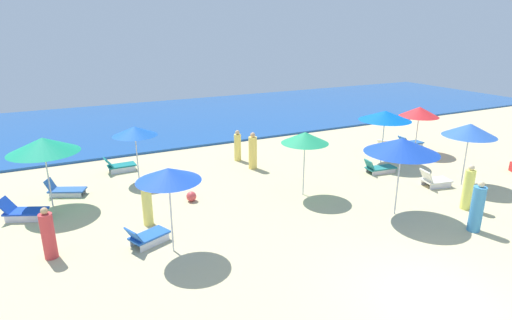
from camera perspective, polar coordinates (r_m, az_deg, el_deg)
ground_plane at (r=11.30m, az=23.26°, el=-17.42°), size 60.00×60.00×0.00m
ocean at (r=29.80m, az=-11.47°, el=5.55°), size 60.00×14.84×0.12m
umbrella_0 at (r=11.66m, az=-11.98°, el=-1.98°), size 1.82×1.82×2.57m
lounge_chair_0_0 at (r=13.03m, az=-14.82°, el=-10.13°), size 1.38×1.03×0.70m
umbrella_1 at (r=22.68m, az=21.58°, el=6.20°), size 1.97×1.97×2.40m
lounge_chair_1_0 at (r=23.88m, az=20.44°, el=2.22°), size 1.42×0.66×0.69m
lounge_chair_1_1 at (r=22.93m, az=17.52°, el=1.85°), size 1.51×1.21×0.70m
umbrella_2 at (r=18.61m, az=27.37°, el=3.70°), size 2.08×2.08×2.59m
lounge_chair_2_0 at (r=18.44m, az=23.34°, el=-2.57°), size 1.31×0.88×0.75m
umbrella_3 at (r=20.31m, az=17.35°, el=5.85°), size 2.42×2.42×2.53m
lounge_chair_3_0 at (r=19.34m, az=16.57°, el=-1.04°), size 1.48×0.74×0.65m
umbrella_4 at (r=16.19m, az=-27.27°, el=1.83°), size 2.41×2.41×2.60m
lounge_chair_4_0 at (r=16.24m, az=-29.49°, el=-6.15°), size 1.59×1.18×0.75m
lounge_chair_4_1 at (r=17.71m, az=-24.86°, el=-3.74°), size 1.52×1.10×0.68m
umbrella_5 at (r=14.60m, az=19.45°, el=1.88°), size 2.47×2.47×2.74m
umbrella_6 at (r=15.62m, az=6.76°, el=3.06°), size 1.80×1.80×2.51m
umbrella_7 at (r=17.93m, az=-16.36°, el=3.84°), size 1.84×1.84×2.32m
lounge_chair_7_0 at (r=19.67m, az=-18.31°, el=-0.74°), size 1.36×0.69×0.71m
beachgoer_0 at (r=14.93m, az=28.14°, el=-5.87°), size 0.49×0.49×1.70m
beachgoer_2 at (r=20.14m, az=-2.55°, el=1.88°), size 0.40×0.40×1.52m
beachgoer_3 at (r=16.56m, az=27.16°, el=-3.52°), size 0.38×0.38×1.67m
beachgoer_5 at (r=14.07m, az=-14.75°, el=-5.99°), size 0.45×0.45×1.51m
beachgoer_6 at (r=13.12m, az=-26.70°, el=-9.20°), size 0.51×0.51×1.54m
beachgoer_7 at (r=18.93m, az=-0.45°, el=1.11°), size 0.49×0.49×1.71m
beach_ball_1 at (r=15.76m, az=-8.89°, el=-4.98°), size 0.38×0.38×0.38m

